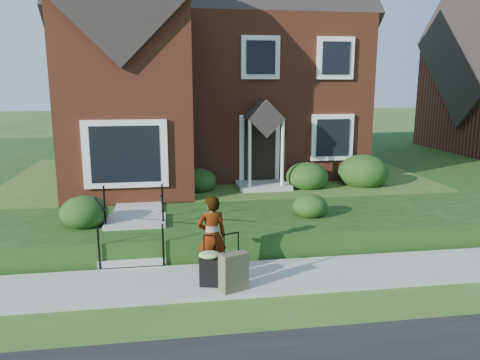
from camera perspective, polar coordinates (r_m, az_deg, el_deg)
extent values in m
plane|color=#2D5119|center=(9.53, 2.16, -12.02)|extent=(120.00, 120.00, 0.00)
cube|color=#9E9B93|center=(9.52, 2.16, -11.80)|extent=(60.00, 1.60, 0.08)
cube|color=#13390F|center=(20.58, 7.37, 1.77)|extent=(44.00, 20.00, 0.60)
cube|color=#9E9B93|center=(13.96, -11.93, -1.79)|extent=(1.20, 6.00, 0.06)
cube|color=brown|center=(18.64, -3.68, 10.09)|extent=(10.00, 8.00, 5.40)
cube|color=brown|center=(13.81, -13.62, 9.20)|extent=(3.60, 2.40, 5.40)
cube|color=white|center=(12.79, -13.74, 3.15)|extent=(2.20, 0.30, 1.80)
cube|color=black|center=(14.94, 2.42, 3.33)|extent=(1.00, 0.12, 2.10)
cube|color=black|center=(15.54, 11.18, 5.12)|extent=(1.40, 0.10, 1.50)
cube|color=#9E9B93|center=(10.28, -12.95, -9.57)|extent=(1.40, 0.30, 0.15)
cube|color=#9E9B93|center=(10.51, -12.88, -8.22)|extent=(1.40, 0.30, 0.15)
cube|color=#9E9B93|center=(10.74, -12.81, -6.92)|extent=(1.40, 0.30, 0.15)
cube|color=#9E9B93|center=(10.98, -12.74, -5.68)|extent=(1.40, 0.30, 0.15)
cube|color=#9E9B93|center=(11.51, -12.56, -4.87)|extent=(1.40, 0.80, 0.15)
cylinder|color=black|center=(10.09, -16.83, -7.94)|extent=(0.04, 0.04, 0.90)
cylinder|color=black|center=(11.05, -16.18, -2.92)|extent=(0.04, 0.04, 0.90)
cylinder|color=black|center=(9.98, -9.36, -7.79)|extent=(0.04, 0.04, 0.90)
cylinder|color=black|center=(10.95, -9.42, -2.74)|extent=(0.04, 0.04, 0.90)
ellipsoid|color=#13330F|center=(14.10, -17.79, -0.08)|extent=(1.39, 1.39, 0.97)
ellipsoid|color=#13330F|center=(14.25, -5.11, 0.18)|extent=(1.11, 1.11, 0.78)
ellipsoid|color=#13330F|center=(14.74, 8.18, 0.77)|extent=(1.31, 1.31, 0.92)
ellipsoid|color=#13330F|center=(15.46, 14.81, 1.38)|extent=(1.59, 1.59, 1.12)
ellipsoid|color=#13330F|center=(11.39, -18.48, -3.39)|extent=(1.10, 1.10, 0.77)
ellipsoid|color=#13330F|center=(11.74, 8.56, -2.89)|extent=(0.86, 0.86, 0.60)
imported|color=#999999|center=(9.29, -3.47, -6.79)|extent=(0.64, 0.48, 1.62)
cube|color=black|center=(8.98, -3.71, -11.10)|extent=(0.41, 0.29, 0.56)
cylinder|color=black|center=(8.74, -3.77, -6.90)|extent=(0.22, 0.08, 0.03)
cylinder|color=black|center=(8.80, -4.48, -8.21)|extent=(0.02, 0.02, 0.42)
cylinder|color=black|center=(8.81, -3.03, -8.15)|extent=(0.02, 0.02, 0.42)
cylinder|color=black|center=(9.07, -4.52, -12.58)|extent=(0.05, 0.07, 0.06)
cylinder|color=black|center=(9.09, -2.86, -12.50)|extent=(0.05, 0.07, 0.06)
ellipsoid|color=#8AB668|center=(8.86, -3.74, -9.06)|extent=(0.48, 0.42, 0.13)
cube|color=brown|center=(8.77, -0.78, -11.09)|extent=(0.57, 0.44, 0.72)
cylinder|color=black|center=(8.52, -0.80, -6.70)|extent=(0.29, 0.14, 0.03)
cylinder|color=black|center=(8.56, -1.79, -7.85)|extent=(0.02, 0.02, 0.35)
cylinder|color=black|center=(8.60, 0.20, -7.75)|extent=(0.02, 0.02, 0.35)
cylinder|color=black|center=(8.88, -1.92, -13.11)|extent=(0.06, 0.07, 0.06)
cylinder|color=black|center=(8.93, 0.36, -12.97)|extent=(0.06, 0.07, 0.06)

